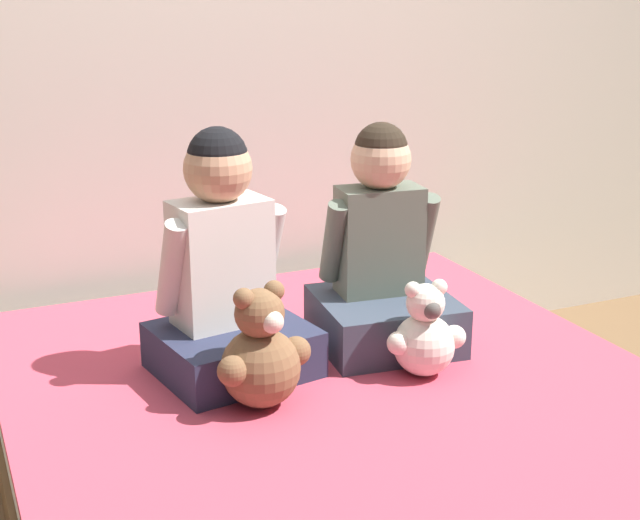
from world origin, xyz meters
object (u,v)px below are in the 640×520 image
bed (360,472)px  teddy_bear_held_by_right_child (425,336)px  child_on_left (225,276)px  teddy_bear_held_by_left_child (261,356)px  child_on_right (382,263)px

bed → teddy_bear_held_by_right_child: 0.37m
child_on_left → teddy_bear_held_by_left_child: child_on_left is taller
child_on_left → teddy_bear_held_by_right_child: 0.51m
bed → teddy_bear_held_by_right_child: bearing=19.3°
child_on_right → teddy_bear_held_by_left_child: child_on_right is taller
bed → teddy_bear_held_by_left_child: 0.39m
child_on_left → teddy_bear_held_by_left_child: (0.01, -0.23, -0.12)m
bed → child_on_left: (-0.22, 0.31, 0.43)m
bed → teddy_bear_held_by_left_child: teddy_bear_held_by_left_child is taller
child_on_right → bed: bearing=-118.4°
teddy_bear_held_by_left_child → teddy_bear_held_by_right_child: size_ratio=1.20×
child_on_left → child_on_right: size_ratio=1.03×
teddy_bear_held_by_left_child → teddy_bear_held_by_right_child: 0.43m
bed → child_on_left: child_on_left is taller
teddy_bear_held_by_right_child → child_on_right: bearing=97.1°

